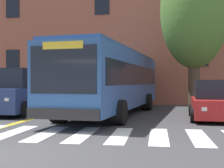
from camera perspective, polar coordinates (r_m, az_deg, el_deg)
The scene contains 10 objects.
ground_plane at distance 7.74m, azimuth -19.02°, elevation -11.93°, with size 120.00×120.00×0.00m, color #38383A.
crosswalk at distance 10.29m, azimuth -11.81°, elevation -8.83°, with size 12.39×3.25×0.01m.
lane_line_yellow_inner at distance 24.25m, azimuth -4.75°, elevation -3.54°, with size 0.12×36.00×0.01m, color gold.
lane_line_yellow_outer at distance 24.21m, azimuth -4.38°, elevation -3.55°, with size 0.12×36.00×0.01m, color gold.
city_bus at distance 15.88m, azimuth 0.28°, elevation 0.82°, with size 3.95×12.54×3.20m.
car_navy_near_lane at distance 16.63m, azimuth -16.75°, elevation -1.57°, with size 2.23×4.74×2.32m.
car_red_far_lane at distance 14.41m, azimuth 18.05°, elevation -3.03°, with size 2.22×4.28×1.74m.
car_black_behind_bus at distance 25.28m, azimuth 1.22°, elevation -1.52°, with size 2.24×4.12×1.79m.
street_tree_curbside_large at distance 18.42m, azimuth 14.79°, elevation 12.94°, with size 5.17×5.31×9.02m.
building_facade at distance 27.39m, azimuth -0.32°, elevation 11.56°, with size 35.57×7.51×13.94m.
Camera 1 is at (3.59, -6.66, 1.64)m, focal length 50.00 mm.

